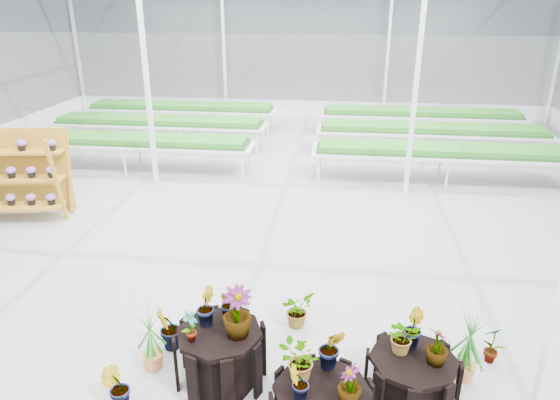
# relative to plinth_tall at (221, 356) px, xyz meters

# --- Properties ---
(ground_plane) EXTENTS (24.00, 24.00, 0.00)m
(ground_plane) POSITION_rel_plinth_tall_xyz_m (-0.17, 2.52, -0.35)
(ground_plane) COLOR gray
(ground_plane) RESTS_ON ground
(greenhouse_shell) EXTENTS (18.00, 24.00, 4.50)m
(greenhouse_shell) POSITION_rel_plinth_tall_xyz_m (-0.17, 2.52, 1.90)
(greenhouse_shell) COLOR white
(greenhouse_shell) RESTS_ON ground
(steel_frame) EXTENTS (18.00, 24.00, 4.50)m
(steel_frame) POSITION_rel_plinth_tall_xyz_m (-0.17, 2.52, 1.90)
(steel_frame) COLOR silver
(steel_frame) RESTS_ON ground
(nursery_benches) EXTENTS (16.00, 7.00, 0.84)m
(nursery_benches) POSITION_rel_plinth_tall_xyz_m (-0.17, 9.72, 0.07)
(nursery_benches) COLOR silver
(nursery_benches) RESTS_ON ground
(plinth_tall) EXTENTS (1.34, 1.34, 0.70)m
(plinth_tall) POSITION_rel_plinth_tall_xyz_m (0.00, 0.00, 0.00)
(plinth_tall) COLOR black
(plinth_tall) RESTS_ON ground
(plinth_low) EXTENTS (1.12, 1.12, 0.46)m
(plinth_low) POSITION_rel_plinth_tall_xyz_m (2.20, 0.10, -0.12)
(plinth_low) COLOR black
(plinth_low) RESTS_ON ground
(shelf_rack) EXTENTS (1.81, 1.15, 1.79)m
(shelf_rack) POSITION_rel_plinth_tall_xyz_m (-5.05, 4.22, 0.54)
(shelf_rack) COLOR #976A1A
(shelf_rack) RESTS_ON ground
(nursery_plants) EXTENTS (4.63, 3.42, 1.30)m
(nursery_plants) POSITION_rel_plinth_tall_xyz_m (0.88, -0.23, 0.15)
(nursery_plants) COLOR #287020
(nursery_plants) RESTS_ON ground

